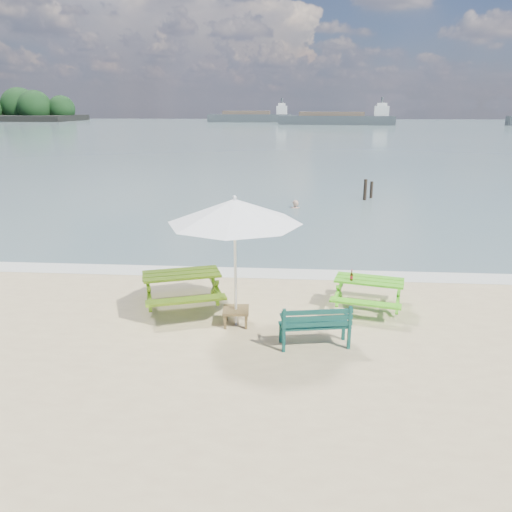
# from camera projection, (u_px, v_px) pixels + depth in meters

# --- Properties ---
(sea) EXTENTS (300.00, 300.00, 0.00)m
(sea) POSITION_uv_depth(u_px,v_px,m) (293.00, 131.00, 90.83)
(sea) COLOR slate
(sea) RESTS_ON ground
(foam_strip) EXTENTS (22.00, 0.90, 0.01)m
(foam_strip) POSITION_uv_depth(u_px,v_px,m) (280.00, 274.00, 14.13)
(foam_strip) COLOR silver
(foam_strip) RESTS_ON ground
(picnic_table_left) EXTENTS (2.31, 2.43, 0.84)m
(picnic_table_left) POSITION_uv_depth(u_px,v_px,m) (182.00, 290.00, 11.73)
(picnic_table_left) COLOR #72A418
(picnic_table_left) RESTS_ON ground
(picnic_table_right) EXTENTS (1.90, 2.03, 0.74)m
(picnic_table_right) POSITION_uv_depth(u_px,v_px,m) (368.00, 295.00, 11.61)
(picnic_table_right) COLOR #4EBB1C
(picnic_table_right) RESTS_ON ground
(park_bench) EXTENTS (1.44, 0.70, 0.85)m
(park_bench) POSITION_uv_depth(u_px,v_px,m) (314.00, 333.00, 9.86)
(park_bench) COLOR #0E3B34
(park_bench) RESTS_ON ground
(side_table) EXTENTS (0.60, 0.60, 0.36)m
(side_table) POSITION_uv_depth(u_px,v_px,m) (236.00, 316.00, 10.83)
(side_table) COLOR brown
(side_table) RESTS_ON ground
(patio_umbrella) EXTENTS (3.00, 3.00, 2.77)m
(patio_umbrella) POSITION_uv_depth(u_px,v_px,m) (235.00, 211.00, 10.15)
(patio_umbrella) COLOR silver
(patio_umbrella) RESTS_ON ground
(beer_bottle) EXTENTS (0.06, 0.06, 0.25)m
(beer_bottle) POSITION_uv_depth(u_px,v_px,m) (351.00, 277.00, 11.40)
(beer_bottle) COLOR brown
(beer_bottle) RESTS_ON picnic_table_right
(swimmer) EXTENTS (0.61, 0.41, 1.65)m
(swimmer) POSITION_uv_depth(u_px,v_px,m) (295.00, 217.00, 23.32)
(swimmer) COLOR tan
(swimmer) RESTS_ON ground
(mooring_pilings) EXTENTS (0.56, 0.76, 1.24)m
(mooring_pilings) POSITION_uv_depth(u_px,v_px,m) (368.00, 192.00, 25.18)
(mooring_pilings) COLOR black
(mooring_pilings) RESTS_ON ground
(cargo_ships) EXTENTS (152.37, 23.95, 4.40)m
(cargo_ships) POSITION_uv_depth(u_px,v_px,m) (511.00, 119.00, 120.77)
(cargo_ships) COLOR #363D40
(cargo_ships) RESTS_ON ground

